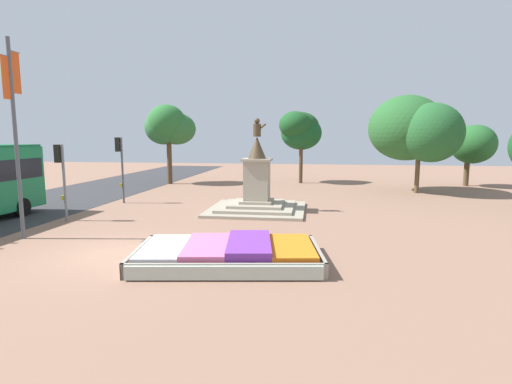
# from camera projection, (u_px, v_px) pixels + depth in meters

# --- Properties ---
(ground_plane) EXTENTS (88.86, 88.86, 0.00)m
(ground_plane) POSITION_uv_depth(u_px,v_px,m) (115.00, 254.00, 12.95)
(ground_plane) COLOR #8C6651
(flower_planter) EXTENTS (5.92, 3.98, 0.68)m
(flower_planter) POSITION_uv_depth(u_px,v_px,m) (229.00, 254.00, 12.02)
(flower_planter) COLOR #38281C
(flower_planter) RESTS_ON ground_plane
(statue_monument) EXTENTS (4.86, 4.86, 4.71)m
(statue_monument) POSITION_uv_depth(u_px,v_px,m) (257.00, 193.00, 20.49)
(statue_monument) COLOR gray
(statue_monument) RESTS_ON ground_plane
(traffic_light_mid_block) EXTENTS (0.42, 0.31, 3.44)m
(traffic_light_mid_block) POSITION_uv_depth(u_px,v_px,m) (61.00, 168.00, 17.81)
(traffic_light_mid_block) COLOR slate
(traffic_light_mid_block) RESTS_ON ground_plane
(traffic_light_far_corner) EXTENTS (0.41, 0.30, 3.75)m
(traffic_light_far_corner) POSITION_uv_depth(u_px,v_px,m) (120.00, 158.00, 22.65)
(traffic_light_far_corner) COLOR #4C5156
(traffic_light_far_corner) RESTS_ON ground_plane
(banner_pole) EXTENTS (0.14, 1.08, 7.27)m
(banner_pole) POSITION_uv_depth(u_px,v_px,m) (15.00, 131.00, 14.41)
(banner_pole) COLOR #4C5156
(banner_pole) RESTS_ON ground_plane
(park_tree_far_left) EXTENTS (4.00, 3.82, 6.35)m
(park_tree_far_left) POSITION_uv_depth(u_px,v_px,m) (169.00, 127.00, 32.13)
(park_tree_far_left) COLOR #4C3823
(park_tree_far_left) RESTS_ON ground_plane
(park_tree_behind_statue) EXTENTS (3.49, 3.72, 5.85)m
(park_tree_behind_statue) POSITION_uv_depth(u_px,v_px,m) (300.00, 129.00, 32.91)
(park_tree_behind_statue) COLOR #4C3823
(park_tree_behind_statue) RESTS_ON ground_plane
(park_tree_far_right) EXTENTS (5.75, 6.34, 6.62)m
(park_tree_far_right) POSITION_uv_depth(u_px,v_px,m) (414.00, 129.00, 26.89)
(park_tree_far_right) COLOR brown
(park_tree_far_right) RESTS_ON ground_plane
(park_tree_street_side) EXTENTS (3.36, 3.41, 4.70)m
(park_tree_street_side) POSITION_uv_depth(u_px,v_px,m) (474.00, 144.00, 30.25)
(park_tree_street_side) COLOR brown
(park_tree_street_side) RESTS_ON ground_plane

